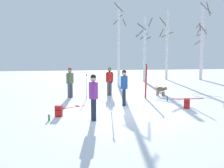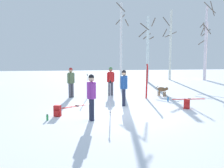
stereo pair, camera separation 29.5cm
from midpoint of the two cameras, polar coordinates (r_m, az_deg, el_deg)
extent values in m
plane|color=white|center=(10.40, 3.48, -6.77)|extent=(60.00, 60.00, 0.00)
cylinder|color=#4C4C56|center=(14.93, 0.55, -1.07)|extent=(0.16, 0.16, 0.82)
cylinder|color=#4C4C56|center=(14.83, -0.03, -1.12)|extent=(0.16, 0.16, 0.82)
cylinder|color=red|center=(14.80, 0.26, 1.67)|extent=(0.34, 0.34, 0.62)
sphere|color=#997051|center=(14.77, 0.26, 3.29)|extent=(0.22, 0.22, 0.22)
sphere|color=#4C8C4C|center=(14.76, 0.26, 3.53)|extent=(0.21, 0.21, 0.21)
cylinder|color=red|center=(14.92, 0.93, 1.63)|extent=(0.10, 0.10, 0.56)
cylinder|color=red|center=(14.68, -0.42, 1.55)|extent=(0.10, 0.10, 0.56)
cylinder|color=#1E2338|center=(11.80, 3.44, -3.13)|extent=(0.16, 0.16, 0.82)
cylinder|color=#1E2338|center=(11.98, 3.45, -2.98)|extent=(0.16, 0.16, 0.82)
cylinder|color=#1E478C|center=(11.79, 3.47, 0.40)|extent=(0.34, 0.34, 0.62)
sphere|color=tan|center=(11.75, 3.48, 2.43)|extent=(0.22, 0.22, 0.22)
sphere|color=black|center=(11.75, 3.49, 2.73)|extent=(0.21, 0.21, 0.21)
cylinder|color=#1E478C|center=(11.59, 3.47, 0.19)|extent=(0.10, 0.10, 0.56)
cylinder|color=#1E478C|center=(12.00, 3.47, 0.41)|extent=(0.10, 0.10, 0.56)
cylinder|color=#1E2338|center=(9.34, -3.91, -5.72)|extent=(0.16, 0.16, 0.82)
cylinder|color=#1E2338|center=(9.17, -3.70, -5.96)|extent=(0.16, 0.16, 0.82)
cylinder|color=purple|center=(9.13, -3.84, -1.42)|extent=(0.34, 0.34, 0.62)
sphere|color=beige|center=(9.08, -3.86, 1.21)|extent=(0.22, 0.22, 0.22)
sphere|color=black|center=(9.07, -3.86, 1.59)|extent=(0.21, 0.21, 0.21)
cylinder|color=purple|center=(9.34, -4.08, -1.37)|extent=(0.10, 0.10, 0.56)
cylinder|color=purple|center=(8.93, -3.58, -1.73)|extent=(0.10, 0.10, 0.56)
cylinder|color=#4C4C56|center=(14.31, -9.08, -1.49)|extent=(0.16, 0.16, 0.82)
cylinder|color=#4C4C56|center=(14.43, -8.54, -1.41)|extent=(0.16, 0.16, 0.82)
cylinder|color=#566B47|center=(14.29, -8.86, 1.41)|extent=(0.34, 0.34, 0.62)
sphere|color=tan|center=(14.25, -8.89, 3.09)|extent=(0.22, 0.22, 0.22)
sphere|color=#B22626|center=(14.25, -8.89, 3.34)|extent=(0.21, 0.21, 0.21)
cylinder|color=#566B47|center=(14.15, -9.49, 1.27)|extent=(0.10, 0.10, 0.56)
cylinder|color=#566B47|center=(14.43, -8.23, 1.39)|extent=(0.10, 0.10, 0.56)
ellipsoid|color=brown|center=(14.96, 11.94, -1.20)|extent=(0.54, 0.61, 0.26)
sphere|color=brown|center=(14.77, 13.04, -1.07)|extent=(0.18, 0.18, 0.18)
ellipsoid|color=brown|center=(14.74, 13.24, -1.16)|extent=(0.11, 0.12, 0.06)
cylinder|color=brown|center=(15.14, 10.84, -0.77)|extent=(0.14, 0.17, 0.17)
cylinder|color=brown|center=(14.96, 12.70, -2.26)|extent=(0.07, 0.07, 0.28)
cylinder|color=brown|center=(14.83, 12.38, -2.33)|extent=(0.07, 0.07, 0.28)
cylinder|color=brown|center=(15.17, 11.46, -2.11)|extent=(0.07, 0.07, 0.28)
cylinder|color=brown|center=(15.04, 11.13, -2.18)|extent=(0.07, 0.07, 0.28)
cube|color=red|center=(14.06, 8.68, 0.48)|extent=(0.12, 0.10, 1.85)
cube|color=red|center=(13.99, 8.75, 4.41)|extent=(0.06, 0.05, 0.10)
cube|color=red|center=(14.01, 8.54, 0.47)|extent=(0.12, 0.10, 1.85)
cube|color=red|center=(13.94, 8.61, 4.41)|extent=(0.06, 0.05, 0.10)
cube|color=red|center=(14.30, 17.85, -3.36)|extent=(1.87, 0.15, 0.02)
cube|color=#333338|center=(14.32, 18.03, -3.26)|extent=(0.12, 0.07, 0.03)
cube|color=red|center=(14.39, 17.69, -3.29)|extent=(1.87, 0.15, 0.02)
cube|color=#333338|center=(14.41, 17.87, -3.19)|extent=(0.12, 0.07, 0.03)
cube|color=red|center=(12.00, -7.27, -4.96)|extent=(1.51, 1.02, 0.02)
cube|color=#333338|center=(11.97, -7.47, -4.88)|extent=(0.13, 0.12, 0.03)
cube|color=red|center=(11.92, -6.99, -5.04)|extent=(1.51, 1.02, 0.02)
cube|color=#333338|center=(11.89, -7.20, -4.96)|extent=(0.13, 0.12, 0.03)
cylinder|color=#B2B2BC|center=(10.21, 0.38, -3.31)|extent=(0.02, 0.10, 1.29)
cylinder|color=black|center=(10.11, 0.39, 0.58)|extent=(0.04, 0.04, 0.10)
cylinder|color=black|center=(10.32, 0.38, -6.46)|extent=(0.07, 0.07, 0.01)
cylinder|color=#B2B2BC|center=(10.06, 0.51, -3.45)|extent=(0.02, 0.10, 1.29)
cylinder|color=black|center=(9.96, 0.52, 0.49)|extent=(0.04, 0.04, 0.10)
cylinder|color=black|center=(10.17, 0.51, -6.65)|extent=(0.07, 0.07, 0.01)
cylinder|color=#B2B2BC|center=(14.12, -5.11, -0.61)|extent=(0.02, 0.10, 1.27)
cylinder|color=black|center=(14.05, -5.14, 2.17)|extent=(0.04, 0.04, 0.10)
cylinder|color=black|center=(14.20, -5.09, -2.88)|extent=(0.07, 0.07, 0.01)
cylinder|color=#B2B2BC|center=(13.96, -5.08, -0.69)|extent=(0.02, 0.10, 1.27)
cylinder|color=black|center=(13.89, -5.11, 2.12)|extent=(0.04, 0.04, 0.10)
cylinder|color=black|center=(14.04, -5.05, -2.99)|extent=(0.07, 0.07, 0.01)
cube|color=red|center=(11.79, 17.53, -4.38)|extent=(0.32, 0.30, 0.44)
cube|color=red|center=(11.67, 17.48, -4.81)|extent=(0.20, 0.15, 0.20)
cube|color=black|center=(11.91, 17.21, -4.26)|extent=(0.04, 0.04, 0.37)
cube|color=black|center=(11.90, 17.90, -4.29)|extent=(0.04, 0.04, 0.37)
cube|color=red|center=(10.07, -11.62, -6.04)|extent=(0.31, 0.27, 0.44)
cube|color=red|center=(9.97, -11.88, -6.57)|extent=(0.20, 0.12, 0.20)
cube|color=black|center=(10.20, -11.77, -5.89)|extent=(0.04, 0.03, 0.37)
cube|color=black|center=(10.15, -11.01, -5.93)|extent=(0.04, 0.03, 0.37)
cylinder|color=#1E72BF|center=(13.40, 13.37, -3.42)|extent=(0.07, 0.07, 0.22)
cylinder|color=black|center=(13.38, 13.39, -2.90)|extent=(0.05, 0.05, 0.02)
cylinder|color=green|center=(9.55, -13.80, -7.51)|extent=(0.08, 0.08, 0.21)
cylinder|color=black|center=(9.52, -13.82, -6.82)|extent=(0.05, 0.05, 0.02)
cylinder|color=white|center=(19.54, 2.54, 8.93)|extent=(0.20, 0.20, 6.40)
cylinder|color=brown|center=(19.57, 3.89, 13.88)|extent=(0.48, 0.87, 0.43)
cylinder|color=brown|center=(19.54, 2.48, 17.27)|extent=(0.70, 0.27, 0.75)
cylinder|color=brown|center=(20.07, 2.34, 14.61)|extent=(0.76, 0.09, 0.83)
cylinder|color=silver|center=(22.95, 8.58, 7.88)|extent=(0.25, 0.25, 5.89)
cylinder|color=brown|center=(23.28, 9.88, 13.84)|extent=(0.10, 1.03, 0.67)
cylinder|color=brown|center=(23.34, 8.39, 10.82)|extent=(0.73, 0.09, 0.58)
cylinder|color=brown|center=(22.72, 7.86, 12.98)|extent=(0.63, 0.90, 0.72)
cylinder|color=brown|center=(23.30, 9.16, 10.27)|extent=(0.54, 0.67, 0.38)
cylinder|color=brown|center=(23.49, 7.72, 11.70)|extent=(1.15, 0.55, 0.93)
cylinder|color=silver|center=(25.37, 13.64, 8.67)|extent=(0.23, 0.23, 6.81)
cylinder|color=brown|center=(25.24, 12.73, 13.88)|extent=(0.36, 1.15, 1.01)
cylinder|color=brown|center=(26.00, 13.69, 11.01)|extent=(1.11, 0.49, 0.59)
cylinder|color=brown|center=(25.62, 12.41, 11.45)|extent=(0.82, 1.03, 0.91)
cylinder|color=silver|center=(25.80, 21.01, 8.64)|extent=(0.21, 0.21, 7.03)
cylinder|color=brown|center=(25.96, 22.42, 15.75)|extent=(0.90, 0.75, 1.22)
cylinder|color=brown|center=(25.55, 21.35, 11.71)|extent=(0.77, 0.26, 1.00)
cylinder|color=brown|center=(25.65, 21.91, 16.01)|extent=(1.18, 0.13, 1.03)
cylinder|color=brown|center=(26.12, 20.36, 12.61)|extent=(0.73, 0.55, 0.56)
cylinder|color=silver|center=(26.32, 21.13, 7.07)|extent=(0.22, 0.22, 5.64)
cylinder|color=brown|center=(26.39, 20.73, 12.22)|extent=(0.21, 0.64, 0.84)
cylinder|color=brown|center=(26.78, 20.49, 9.17)|extent=(1.10, 0.26, 0.71)
cylinder|color=brown|center=(26.81, 21.11, 10.96)|extent=(0.84, 0.33, 0.73)
cylinder|color=brown|center=(26.55, 20.38, 11.26)|extent=(0.72, 0.70, 0.85)
camera|label=1|loc=(0.15, -89.31, 0.08)|focal=39.72mm
camera|label=2|loc=(0.15, 90.69, -0.08)|focal=39.72mm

